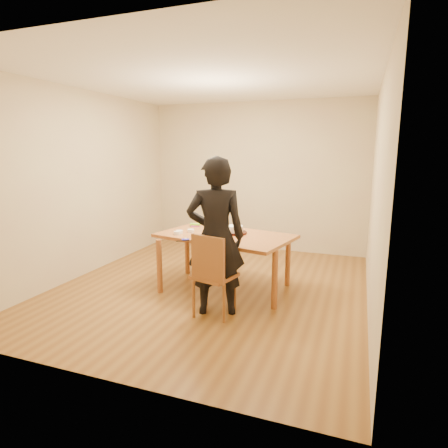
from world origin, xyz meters
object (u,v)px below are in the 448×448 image
(cake_plate, at_px, (235,233))
(person, at_px, (216,237))
(cake, at_px, (235,229))
(dining_table, at_px, (225,236))
(dining_chair, at_px, (214,276))

(cake_plate, distance_m, person, 0.84)
(cake_plate, xyz_separation_m, cake, (0.00, 0.00, 0.05))
(dining_table, distance_m, cake, 0.16)
(person, bearing_deg, dining_chair, 68.81)
(dining_chair, bearing_deg, person, 104.49)
(dining_table, bearing_deg, dining_chair, -66.68)
(dining_chair, bearing_deg, cake_plate, 107.77)
(person, bearing_deg, cake, -107.73)
(dining_table, relative_size, person, 0.95)
(dining_chair, relative_size, cake_plate, 1.32)
(cake, bearing_deg, cake_plate, 0.00)
(dining_table, relative_size, dining_chair, 4.03)
(dining_chair, xyz_separation_m, cake, (-0.05, 0.87, 0.36))
(dining_table, height_order, dining_chair, dining_table)
(cake_plate, xyz_separation_m, person, (0.05, -0.83, 0.13))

